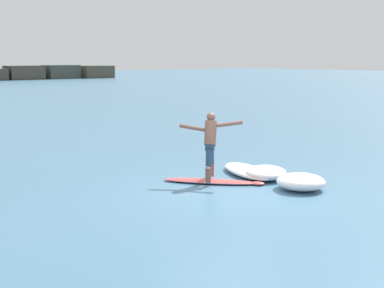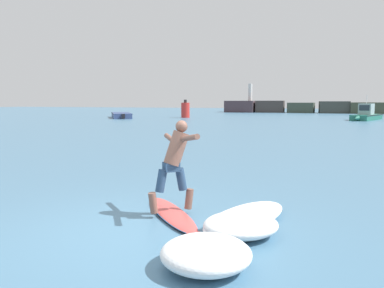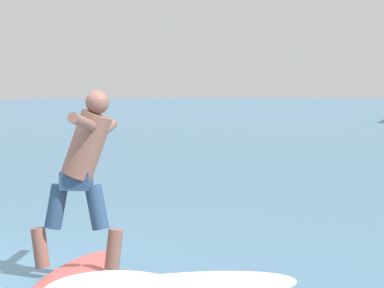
{
  "view_description": "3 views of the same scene",
  "coord_description": "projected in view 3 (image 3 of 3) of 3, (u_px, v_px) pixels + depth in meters",
  "views": [
    {
      "loc": [
        -7.79,
        -8.53,
        2.93
      ],
      "look_at": [
        0.75,
        2.16,
        0.72
      ],
      "focal_mm": 50.0,
      "sensor_mm": 36.0,
      "label": 1
    },
    {
      "loc": [
        2.7,
        -4.99,
        1.98
      ],
      "look_at": [
        0.12,
        2.2,
        1.1
      ],
      "focal_mm": 35.0,
      "sensor_mm": 36.0,
      "label": 2
    },
    {
      "loc": [
        6.9,
        -3.53,
        1.68
      ],
      "look_at": [
        -0.11,
        2.47,
        1.1
      ],
      "focal_mm": 85.0,
      "sensor_mm": 36.0,
      "label": 3
    }
  ],
  "objects": [
    {
      "name": "surfer",
      "position": [
        85.0,
        165.0,
        7.93
      ],
      "size": [
        1.09,
        1.17,
        1.57
      ],
      "color": "brown",
      "rests_on": "surfboard"
    },
    {
      "name": "surfboard",
      "position": [
        76.0,
        274.0,
        7.95
      ],
      "size": [
        1.83,
        2.07,
        0.22
      ],
      "color": "#DA4C48",
      "rests_on": "ground"
    }
  ]
}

